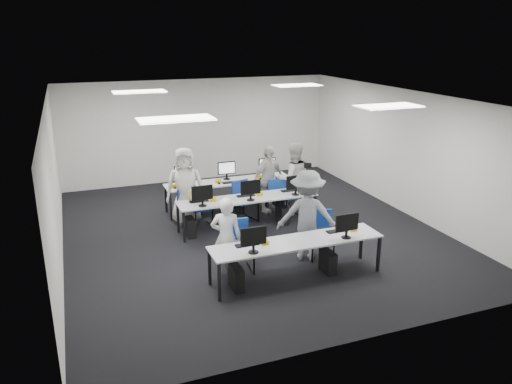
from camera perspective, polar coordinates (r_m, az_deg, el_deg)
name	(u,v)px	position (r m, az deg, el deg)	size (l,w,h in m)	color
room	(251,167)	(10.84, -0.60, 2.88)	(9.00, 9.02, 3.00)	black
ceiling_panels	(251,98)	(10.56, -0.63, 10.69)	(5.20, 4.60, 0.02)	white
desk_front	(297,244)	(9.02, 4.69, -5.89)	(3.20, 0.70, 0.73)	silver
desk_mid	(248,200)	(11.26, -0.94, -0.90)	(3.20, 0.70, 0.73)	silver
desk_back	(229,183)	(12.53, -3.11, 1.03)	(3.20, 0.70, 0.73)	silver
equipment_front	(287,262)	(9.07, 3.59, -7.98)	(2.51, 0.41, 1.19)	#0B3094
equipment_mid	(240,215)	(11.30, -1.81, -2.59)	(2.91, 0.41, 1.19)	white
equipment_back	(236,194)	(12.70, -2.29, -0.25)	(2.91, 0.41, 1.19)	white
chair_0	(239,255)	(9.43, -1.91, -7.24)	(0.52, 0.55, 0.97)	navy
chair_1	(321,243)	(10.05, 7.46, -5.80)	(0.60, 0.62, 0.94)	navy
chair_2	(201,215)	(11.57, -6.26, -2.59)	(0.45, 0.48, 0.89)	navy
chair_3	(245,208)	(11.84, -1.28, -1.89)	(0.59, 0.62, 0.95)	navy
chair_4	(288,203)	(12.24, 3.68, -1.28)	(0.55, 0.58, 0.94)	navy
chair_5	(187,211)	(11.89, -7.88, -2.15)	(0.53, 0.56, 0.85)	navy
chair_6	(234,204)	(12.22, -2.48, -1.39)	(0.56, 0.58, 0.87)	navy
chair_7	(275,201)	(12.39, 2.23, -1.06)	(0.55, 0.58, 0.91)	navy
handbag	(195,195)	(11.04, -7.04, -0.35)	(0.36, 0.23, 0.30)	olive
student_0	(226,238)	(9.05, -3.42, -5.23)	(0.56, 0.37, 1.53)	beige
student_1	(293,179)	(12.15, 4.30, 1.53)	(0.87, 0.68, 1.79)	beige
student_2	(185,187)	(11.56, -8.08, 0.62)	(0.89, 0.58, 1.82)	beige
student_3	(268,179)	(12.27, 1.40, 1.46)	(0.98, 0.41, 1.67)	beige
photographer	(307,215)	(9.74, 5.84, -2.67)	(1.17, 0.67, 1.81)	slate
dslr_camera	(308,165)	(9.62, 5.92, 3.09)	(0.14, 0.18, 0.10)	black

